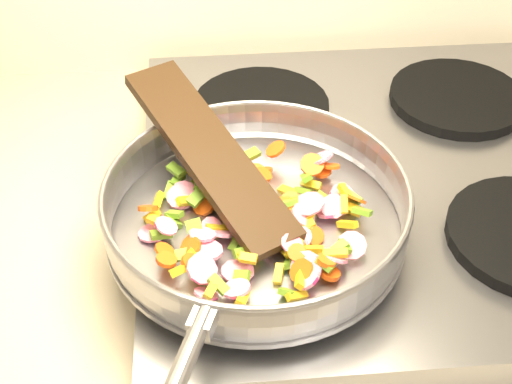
{
  "coord_description": "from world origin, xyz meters",
  "views": [
    {
      "loc": [
        -0.92,
        0.98,
        1.51
      ],
      "look_at": [
        -0.87,
        1.56,
        1.01
      ],
      "focal_mm": 50.0,
      "sensor_mm": 36.0,
      "label": 1
    }
  ],
  "objects": [
    {
      "name": "saute_pan",
      "position": [
        -0.87,
        1.55,
        0.99
      ],
      "size": [
        0.38,
        0.53,
        0.06
      ],
      "rotation": [
        0.0,
        0.0,
        -0.36
      ],
      "color": "#9E9EA5",
      "rests_on": "grate_fl"
    },
    {
      "name": "wooden_spatula",
      "position": [
        -0.92,
        1.62,
        1.01
      ],
      "size": [
        0.2,
        0.28,
        0.08
      ],
      "primitive_type": "cube",
      "rotation": [
        0.0,
        -0.24,
        2.07
      ],
      "color": "black",
      "rests_on": "saute_pan"
    },
    {
      "name": "grate_fl",
      "position": [
        -0.84,
        1.52,
        0.95
      ],
      "size": [
        0.19,
        0.19,
        0.02
      ],
      "primitive_type": "cylinder",
      "color": "black",
      "rests_on": "cooktop"
    },
    {
      "name": "cooktop",
      "position": [
        -0.7,
        1.67,
        0.92
      ],
      "size": [
        0.6,
        0.6,
        0.04
      ],
      "primitive_type": "cube",
      "color": "#939399",
      "rests_on": "counter_top"
    },
    {
      "name": "grate_bl",
      "position": [
        -0.84,
        1.81,
        0.95
      ],
      "size": [
        0.19,
        0.19,
        0.02
      ],
      "primitive_type": "cylinder",
      "color": "black",
      "rests_on": "cooktop"
    },
    {
      "name": "grate_br",
      "position": [
        -0.56,
        1.81,
        0.95
      ],
      "size": [
        0.19,
        0.19,
        0.02
      ],
      "primitive_type": "cylinder",
      "color": "black",
      "rests_on": "cooktop"
    },
    {
      "name": "vegetable_heap",
      "position": [
        -0.87,
        1.55,
        0.98
      ],
      "size": [
        0.26,
        0.25,
        0.05
      ],
      "color": "gold",
      "rests_on": "saute_pan"
    }
  ]
}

